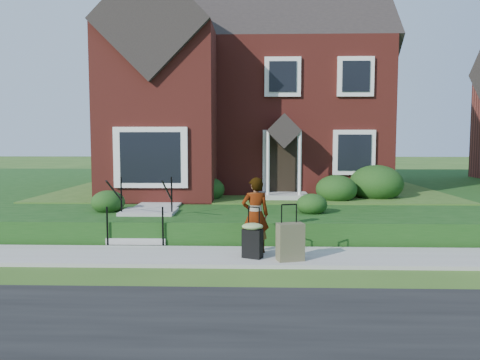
{
  "coord_description": "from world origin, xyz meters",
  "views": [
    {
      "loc": [
        0.26,
        -9.78,
        2.53
      ],
      "look_at": [
        -0.09,
        2.0,
        1.51
      ],
      "focal_mm": 35.0,
      "sensor_mm": 36.0,
      "label": 1
    }
  ],
  "objects_px": {
    "suitcase_olive": "(290,242)",
    "woman": "(255,215)",
    "suitcase_black": "(253,238)",
    "front_steps": "(145,221)"
  },
  "relations": [
    {
      "from": "woman",
      "to": "suitcase_black",
      "type": "relative_size",
      "value": 1.54
    },
    {
      "from": "front_steps",
      "to": "suitcase_black",
      "type": "height_order",
      "value": "front_steps"
    },
    {
      "from": "woman",
      "to": "suitcase_black",
      "type": "xyz_separation_m",
      "value": [
        -0.06,
        -0.48,
        -0.41
      ]
    },
    {
      "from": "front_steps",
      "to": "suitcase_black",
      "type": "bearing_deg",
      "value": -37.46
    },
    {
      "from": "suitcase_black",
      "to": "suitcase_olive",
      "type": "bearing_deg",
      "value": 10.46
    },
    {
      "from": "front_steps",
      "to": "woman",
      "type": "distance_m",
      "value": 3.25
    },
    {
      "from": "suitcase_black",
      "to": "suitcase_olive",
      "type": "relative_size",
      "value": 0.93
    },
    {
      "from": "suitcase_olive",
      "to": "woman",
      "type": "bearing_deg",
      "value": 121.72
    },
    {
      "from": "front_steps",
      "to": "suitcase_olive",
      "type": "bearing_deg",
      "value": -33.0
    },
    {
      "from": "woman",
      "to": "front_steps",
      "type": "bearing_deg",
      "value": -40.33
    }
  ]
}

